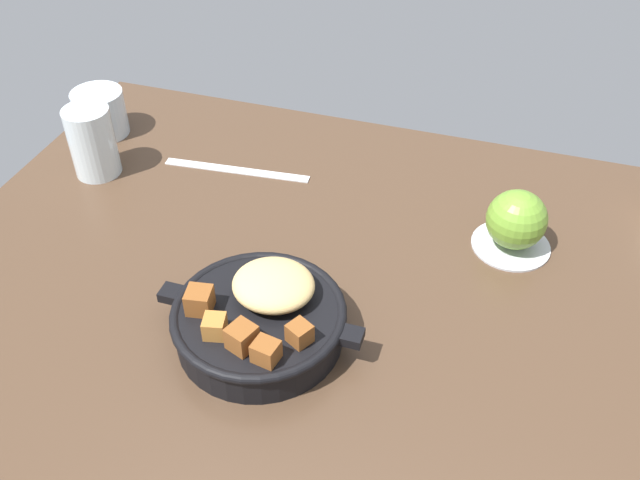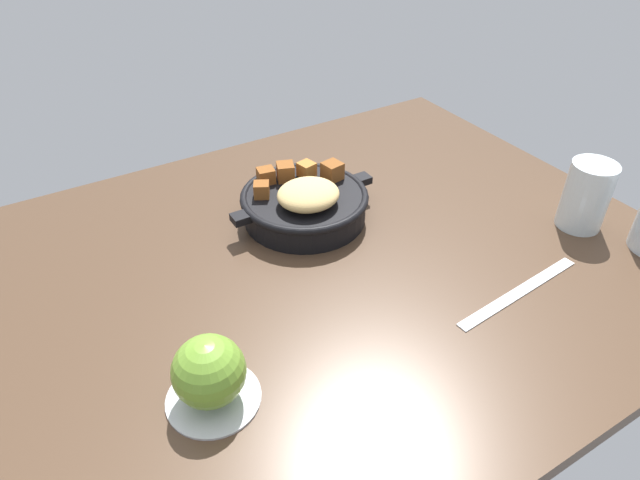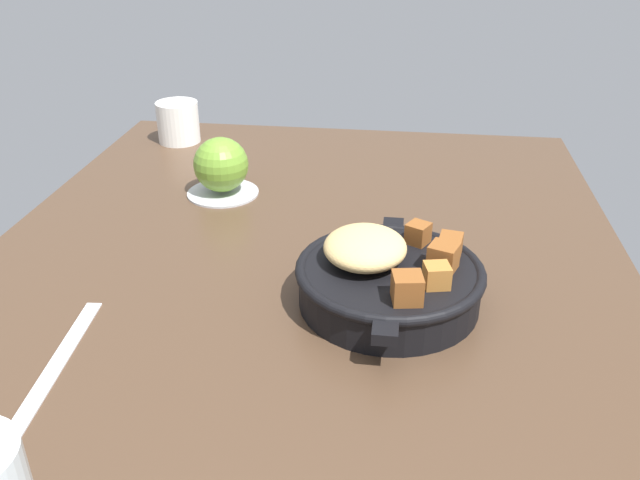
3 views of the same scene
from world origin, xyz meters
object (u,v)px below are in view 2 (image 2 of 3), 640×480
red_apple (209,371)px  water_glass_tall (586,196)px  butter_knife (519,292)px  cast_iron_skillet (305,202)px

red_apple → water_glass_tall: water_glass_tall is taller
water_glass_tall → butter_knife: bearing=18.3°
cast_iron_skillet → butter_knife: 33.96cm
cast_iron_skillet → butter_knife: cast_iron_skillet is taller
cast_iron_skillet → water_glass_tall: 42.58cm
butter_knife → water_glass_tall: (-19.73, -6.52, 5.14)cm
cast_iron_skillet → water_glass_tall: size_ratio=2.27×
butter_knife → water_glass_tall: water_glass_tall is taller
butter_knife → red_apple: bearing=-11.9°
butter_knife → water_glass_tall: 21.41cm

